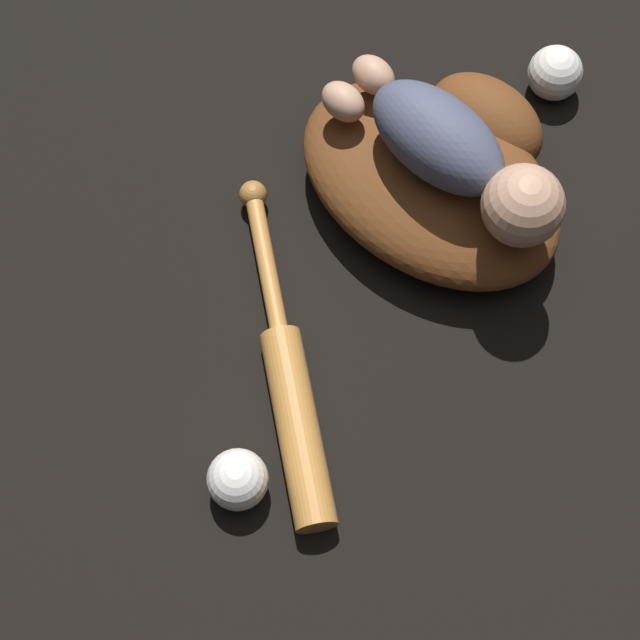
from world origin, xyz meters
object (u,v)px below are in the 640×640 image
(baseball, at_px, (238,480))
(baseball_spare, at_px, (555,73))
(baby_figure, at_px, (457,154))
(baseball_glove, at_px, (439,172))
(baseball_bat, at_px, (290,388))

(baseball, bearing_deg, baseball_spare, 116.22)
(baby_figure, distance_m, baseball_spare, 0.28)
(baseball_glove, bearing_deg, baby_figure, -13.91)
(baseball_spare, bearing_deg, baseball_glove, -72.66)
(baseball, xyz_separation_m, baseball_spare, (-0.31, 0.63, 0.00))
(baseball, height_order, baseball_spare, baseball_spare)
(baby_figure, xyz_separation_m, baseball_spare, (-0.11, 0.23, -0.12))
(baseball_bat, relative_size, baseball_spare, 6.02)
(baseball_glove, distance_m, baseball, 0.47)
(baseball_spare, bearing_deg, baby_figure, -65.45)
(baby_figure, height_order, baseball_spare, baby_figure)
(baby_figure, relative_size, baseball_spare, 4.55)
(baby_figure, height_order, baseball_bat, baby_figure)
(baseball_bat, bearing_deg, baseball_spare, 114.20)
(baby_figure, bearing_deg, baseball, -62.81)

